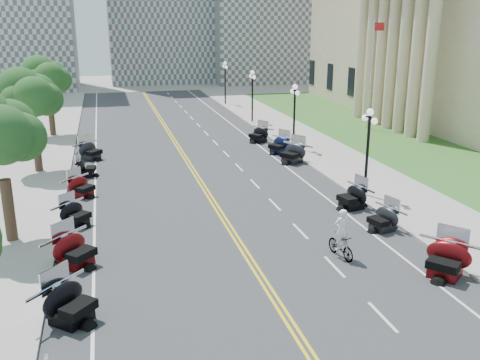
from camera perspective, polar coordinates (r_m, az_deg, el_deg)
ground at (r=25.07m, az=-0.46°, el=-6.17°), size 160.00×160.00×0.00m
road at (r=34.31m, az=-4.47°, el=0.15°), size 16.00×90.00×0.01m
centerline_yellow_a at (r=34.28m, az=-4.67°, el=0.15°), size 0.12×90.00×0.00m
centerline_yellow_b at (r=34.32m, az=-4.27°, el=0.17°), size 0.12×90.00×0.00m
edge_line_north at (r=35.89m, az=5.64°, el=0.88°), size 0.12×90.00×0.00m
edge_line_south at (r=33.87m, az=-15.19°, el=-0.61°), size 0.12×90.00×0.00m
lane_dash_4 at (r=19.46m, az=14.97°, el=-13.91°), size 0.12×2.00×0.00m
lane_dash_5 at (r=22.59m, az=10.04°, el=-9.09°), size 0.12×2.00×0.00m
lane_dash_6 at (r=25.96m, az=6.44°, el=-5.43°), size 0.12×2.00×0.00m
lane_dash_7 at (r=29.48m, az=3.72°, el=-2.61°), size 0.12×2.00×0.00m
lane_dash_8 at (r=33.11m, az=1.59°, el=-0.40°), size 0.12×2.00×0.00m
lane_dash_9 at (r=36.82m, az=-0.11°, el=1.37°), size 0.12×2.00×0.00m
lane_dash_10 at (r=40.59m, az=-1.50°, el=2.81°), size 0.12×2.00×0.00m
lane_dash_11 at (r=44.40m, az=-2.65°, el=4.01°), size 0.12×2.00×0.00m
lane_dash_12 at (r=48.23m, az=-3.62°, el=5.01°), size 0.12×2.00×0.00m
lane_dash_13 at (r=52.10m, az=-4.46°, el=5.87°), size 0.12×2.00×0.00m
lane_dash_14 at (r=55.98m, az=-5.17°, el=6.60°), size 0.12×2.00×0.00m
lane_dash_15 at (r=59.87m, az=-5.80°, el=7.24°), size 0.12×2.00×0.00m
lane_dash_16 at (r=63.78m, az=-6.35°, el=7.80°), size 0.12×2.00×0.00m
lane_dash_17 at (r=67.70m, az=-6.84°, el=8.30°), size 0.12×2.00×0.00m
lane_dash_18 at (r=71.63m, az=-7.28°, el=8.74°), size 0.12×2.00×0.00m
lane_dash_19 at (r=75.57m, az=-7.67°, el=9.13°), size 0.12×2.00×0.00m
sidewalk_north at (r=37.44m, az=11.56°, el=1.38°), size 5.00×90.00×0.15m
sidewalk_south at (r=34.20m, az=-22.07°, el=-0.99°), size 5.00×90.00×0.15m
lawn at (r=47.52m, az=15.05°, el=4.34°), size 9.00×60.00×0.10m
distant_block_c at (r=91.67m, az=3.30°, el=17.43°), size 20.00×14.00×22.00m
street_lamp_2 at (r=30.80m, az=13.42°, el=2.83°), size 0.50×1.20×4.90m
street_lamp_3 at (r=41.56m, az=5.80°, el=6.71°), size 0.50×1.20×4.90m
street_lamp_4 at (r=52.86m, az=1.32°, el=8.91°), size 0.50×1.20×4.90m
street_lamp_5 at (r=64.41m, az=-1.59°, el=10.31°), size 0.50×1.20×4.90m
flagpole at (r=50.50m, az=13.76°, el=10.83°), size 1.10×0.20×10.00m
tree_2 at (r=25.33m, az=-24.26°, el=3.85°), size 4.80×4.80×9.20m
tree_3 at (r=37.04m, az=-21.34°, el=7.82°), size 4.80×4.80×9.20m
tree_4 at (r=48.89m, az=-19.80°, el=9.86°), size 4.80×4.80×9.20m
motorcycle_n_4 at (r=22.65m, az=21.14°, el=-7.80°), size 3.14×3.14×1.56m
motorcycle_n_5 at (r=26.59m, az=14.99°, el=-3.91°), size 2.25×2.25×1.29m
motorcycle_n_6 at (r=29.26m, az=11.86°, el=-1.66°), size 2.38×2.38×1.41m
motorcycle_n_8 at (r=38.00m, az=5.61°, el=2.97°), size 3.08×3.08×1.56m
motorcycle_n_9 at (r=40.68m, az=4.19°, el=3.82°), size 2.79×2.79×1.43m
motorcycle_n_10 at (r=44.44m, az=1.97°, el=4.95°), size 2.80×2.80×1.42m
motorcycle_s_4 at (r=19.06m, az=-17.64°, el=-12.25°), size 3.08×3.08×1.52m
motorcycle_s_5 at (r=23.04m, az=-17.19°, el=-7.04°), size 3.05×3.05×1.51m
motorcycle_s_6 at (r=27.50m, az=-17.14°, el=-3.38°), size 2.63×2.63×1.30m
motorcycle_s_7 at (r=31.85m, az=-16.54°, el=-0.59°), size 2.66×2.66×1.32m
motorcycle_s_8 at (r=35.89m, az=-16.13°, el=1.33°), size 2.08×2.08×1.28m
motorcycle_s_9 at (r=40.22m, az=-15.66°, el=3.10°), size 2.91×2.91×1.44m
bicycle at (r=23.27m, az=10.69°, el=-6.93°), size 0.82×1.83×1.06m
cyclist_rider at (r=22.73m, az=10.89°, el=-3.57°), size 0.67×0.44×1.84m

